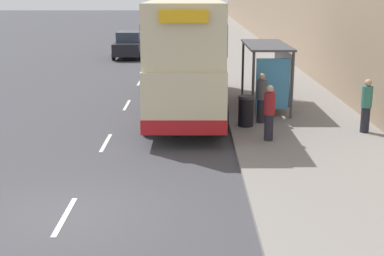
# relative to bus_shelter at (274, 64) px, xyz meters

# --- Properties ---
(ground_plane) EXTENTS (220.00, 220.00, 0.00)m
(ground_plane) POSITION_rel_bus_shelter_xyz_m (-5.77, -9.90, -1.88)
(ground_plane) COLOR #424247
(pavement) EXTENTS (5.00, 93.00, 0.14)m
(pavement) POSITION_rel_bus_shelter_xyz_m (0.73, 28.60, -1.81)
(pavement) COLOR gray
(pavement) RESTS_ON ground_plane
(lane_mark_0) EXTENTS (0.12, 2.00, 0.01)m
(lane_mark_0) POSITION_rel_bus_shelter_xyz_m (-5.77, -9.99, -1.87)
(lane_mark_0) COLOR silver
(lane_mark_0) RESTS_ON ground_plane
(lane_mark_1) EXTENTS (0.12, 2.00, 0.01)m
(lane_mark_1) POSITION_rel_bus_shelter_xyz_m (-5.77, -4.39, -1.87)
(lane_mark_1) COLOR silver
(lane_mark_1) RESTS_ON ground_plane
(lane_mark_2) EXTENTS (0.12, 2.00, 0.01)m
(lane_mark_2) POSITION_rel_bus_shelter_xyz_m (-5.77, 1.21, -1.87)
(lane_mark_2) COLOR silver
(lane_mark_2) RESTS_ON ground_plane
(lane_mark_3) EXTENTS (0.12, 2.00, 0.01)m
(lane_mark_3) POSITION_rel_bus_shelter_xyz_m (-5.77, 6.82, -1.87)
(lane_mark_3) COLOR silver
(lane_mark_3) RESTS_ON ground_plane
(lane_mark_4) EXTENTS (0.12, 2.00, 0.01)m
(lane_mark_4) POSITION_rel_bus_shelter_xyz_m (-5.77, 12.42, -1.87)
(lane_mark_4) COLOR silver
(lane_mark_4) RESTS_ON ground_plane
(lane_mark_5) EXTENTS (0.12, 2.00, 0.01)m
(lane_mark_5) POSITION_rel_bus_shelter_xyz_m (-5.77, 18.02, -1.87)
(lane_mark_5) COLOR silver
(lane_mark_5) RESTS_ON ground_plane
(lane_mark_6) EXTENTS (0.12, 2.00, 0.01)m
(lane_mark_6) POSITION_rel_bus_shelter_xyz_m (-5.77, 23.62, -1.87)
(lane_mark_6) COLOR silver
(lane_mark_6) RESTS_ON ground_plane
(lane_mark_7) EXTENTS (0.12, 2.00, 0.01)m
(lane_mark_7) POSITION_rel_bus_shelter_xyz_m (-5.77, 29.22, -1.87)
(lane_mark_7) COLOR silver
(lane_mark_7) RESTS_ON ground_plane
(bus_shelter) EXTENTS (1.60, 4.20, 2.48)m
(bus_shelter) POSITION_rel_bus_shelter_xyz_m (0.00, 0.00, 0.00)
(bus_shelter) COLOR #4C4C51
(bus_shelter) RESTS_ON ground_plane
(double_decker_bus_near) EXTENTS (2.85, 10.68, 4.30)m
(double_decker_bus_near) POSITION_rel_bus_shelter_xyz_m (-3.30, 0.03, 0.41)
(double_decker_bus_near) COLOR beige
(double_decker_bus_near) RESTS_ON ground_plane
(car_0) EXTENTS (1.99, 4.47, 1.80)m
(car_0) POSITION_rel_bus_shelter_xyz_m (-7.46, 16.99, -0.99)
(car_0) COLOR black
(car_0) RESTS_ON ground_plane
(pedestrian_at_shelter) EXTENTS (0.34, 0.34, 1.73)m
(pedestrian_at_shelter) POSITION_rel_bus_shelter_xyz_m (-0.69, -4.56, -0.85)
(pedestrian_at_shelter) COLOR #23232D
(pedestrian_at_shelter) RESTS_ON ground_plane
(pedestrian_1) EXTENTS (0.35, 0.35, 1.76)m
(pedestrian_1) POSITION_rel_bus_shelter_xyz_m (2.59, -3.60, -0.84)
(pedestrian_1) COLOR #23232D
(pedestrian_1) RESTS_ON ground_plane
(pedestrian_2) EXTENTS (0.34, 0.34, 1.74)m
(pedestrian_2) POSITION_rel_bus_shelter_xyz_m (-0.65, -2.29, -0.85)
(pedestrian_2) COLOR #23232D
(pedestrian_2) RESTS_ON ground_plane
(litter_bin) EXTENTS (0.55, 0.55, 1.05)m
(litter_bin) POSITION_rel_bus_shelter_xyz_m (-1.22, -2.78, -1.21)
(litter_bin) COLOR black
(litter_bin) RESTS_ON ground_plane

